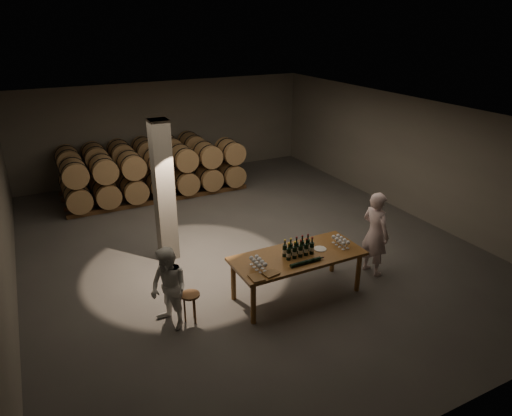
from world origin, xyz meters
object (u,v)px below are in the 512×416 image
person_woman (169,289)px  stool (190,299)px  tasting_table (297,260)px  plate (320,249)px  notebook_near (271,274)px  person_man (375,234)px  bottle_cluster (298,249)px

person_woman → stool: bearing=60.9°
tasting_table → stool: bearing=176.3°
tasting_table → plate: size_ratio=10.32×
plate → person_woman: 3.05m
notebook_near → stool: notebook_near is taller
tasting_table → person_woman: (-2.52, 0.19, -0.03)m
plate → stool: bearing=176.9°
plate → notebook_near: bearing=-163.6°
person_man → stool: bearing=80.7°
tasting_table → plate: (0.52, -0.00, 0.11)m
plate → person_man: 1.40m
bottle_cluster → stool: bottle_cluster is taller
tasting_table → notebook_near: size_ratio=10.08×
plate → person_woman: bearing=176.5°
plate → person_man: size_ratio=0.14×
plate → stool: plate is taller
tasting_table → stool: size_ratio=4.51×
stool → person_man: bearing=-1.9°
notebook_near → person_man: bearing=-1.4°
notebook_near → tasting_table: bearing=16.2°
bottle_cluster → person_woman: (-2.53, 0.19, -0.26)m
tasting_table → bottle_cluster: bottle_cluster is taller
plate → person_man: (1.40, 0.01, 0.02)m
tasting_table → plate: plate is taller
bottle_cluster → person_man: size_ratio=0.33×
plate → notebook_near: notebook_near is taller
tasting_table → person_woman: person_woman is taller
tasting_table → bottle_cluster: size_ratio=4.26×
tasting_table → notebook_near: bearing=-154.1°
stool → tasting_table: bearing=-3.7°
notebook_near → stool: (-1.35, 0.54, -0.44)m
bottle_cluster → notebook_near: 0.91m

